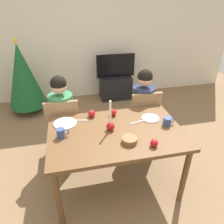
# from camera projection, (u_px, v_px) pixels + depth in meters

# --- Properties ---
(ground_plane) EXTENTS (7.68, 7.68, 0.00)m
(ground_plane) POSITION_uv_depth(u_px,v_px,m) (116.00, 182.00, 2.56)
(ground_plane) COLOR brown
(back_wall) EXTENTS (6.40, 0.10, 2.60)m
(back_wall) POSITION_uv_depth(u_px,v_px,m) (86.00, 34.00, 4.11)
(back_wall) COLOR beige
(back_wall) RESTS_ON ground
(dining_table) EXTENTS (1.40, 0.90, 0.75)m
(dining_table) POSITION_uv_depth(u_px,v_px,m) (116.00, 138.00, 2.23)
(dining_table) COLOR brown
(dining_table) RESTS_ON ground
(chair_left) EXTENTS (0.40, 0.40, 0.90)m
(chair_left) POSITION_uv_depth(u_px,v_px,m) (64.00, 125.00, 2.71)
(chair_left) COLOR #99754C
(chair_left) RESTS_ON ground
(chair_right) EXTENTS (0.40, 0.40, 0.90)m
(chair_right) POSITION_uv_depth(u_px,v_px,m) (143.00, 116.00, 2.92)
(chair_right) COLOR #99754C
(chair_right) RESTS_ON ground
(person_left_child) EXTENTS (0.30, 0.30, 1.17)m
(person_left_child) POSITION_uv_depth(u_px,v_px,m) (63.00, 120.00, 2.71)
(person_left_child) COLOR #33384C
(person_left_child) RESTS_ON ground
(person_right_child) EXTENTS (0.30, 0.30, 1.17)m
(person_right_child) POSITION_uv_depth(u_px,v_px,m) (142.00, 111.00, 2.91)
(person_right_child) COLOR #33384C
(person_right_child) RESTS_ON ground
(tv_stand) EXTENTS (0.64, 0.40, 0.48)m
(tv_stand) POSITION_uv_depth(u_px,v_px,m) (115.00, 87.00, 4.49)
(tv_stand) COLOR black
(tv_stand) RESTS_ON ground
(tv) EXTENTS (0.79, 0.05, 0.46)m
(tv) POSITION_uv_depth(u_px,v_px,m) (116.00, 66.00, 4.25)
(tv) COLOR black
(tv) RESTS_ON tv_stand
(christmas_tree) EXTENTS (0.68, 0.68, 1.36)m
(christmas_tree) POSITION_uv_depth(u_px,v_px,m) (23.00, 76.00, 3.73)
(christmas_tree) COLOR brown
(christmas_tree) RESTS_ON ground
(candle_centerpiece) EXTENTS (0.09, 0.09, 0.34)m
(candle_centerpiece) POSITION_uv_depth(u_px,v_px,m) (110.00, 124.00, 2.17)
(candle_centerpiece) COLOR red
(candle_centerpiece) RESTS_ON dining_table
(plate_left) EXTENTS (0.25, 0.25, 0.01)m
(plate_left) POSITION_uv_depth(u_px,v_px,m) (65.00, 123.00, 2.31)
(plate_left) COLOR silver
(plate_left) RESTS_ON dining_table
(plate_right) EXTENTS (0.20, 0.20, 0.01)m
(plate_right) POSITION_uv_depth(u_px,v_px,m) (150.00, 118.00, 2.40)
(plate_right) COLOR silver
(plate_right) RESTS_ON dining_table
(mug_left) EXTENTS (0.12, 0.08, 0.09)m
(mug_left) POSITION_uv_depth(u_px,v_px,m) (61.00, 133.00, 2.08)
(mug_left) COLOR #33477F
(mug_left) RESTS_ON dining_table
(mug_right) EXTENTS (0.13, 0.09, 0.09)m
(mug_right) POSITION_uv_depth(u_px,v_px,m) (167.00, 121.00, 2.27)
(mug_right) COLOR #33477F
(mug_right) RESTS_ON dining_table
(fork_left) EXTENTS (0.18, 0.05, 0.01)m
(fork_left) POSITION_uv_depth(u_px,v_px,m) (80.00, 120.00, 2.36)
(fork_left) COLOR silver
(fork_left) RESTS_ON dining_table
(fork_right) EXTENTS (0.18, 0.05, 0.01)m
(fork_right) POSITION_uv_depth(u_px,v_px,m) (138.00, 122.00, 2.33)
(fork_right) COLOR silver
(fork_right) RESTS_ON dining_table
(bowl_walnuts) EXTENTS (0.15, 0.15, 0.05)m
(bowl_walnuts) POSITION_uv_depth(u_px,v_px,m) (130.00, 140.00, 2.01)
(bowl_walnuts) COLOR brown
(bowl_walnuts) RESTS_ON dining_table
(apple_near_candle) EXTENTS (0.07, 0.07, 0.07)m
(apple_near_candle) POSITION_uv_depth(u_px,v_px,m) (154.00, 143.00, 1.95)
(apple_near_candle) COLOR red
(apple_near_candle) RESTS_ON dining_table
(apple_by_left_plate) EXTENTS (0.08, 0.08, 0.08)m
(apple_by_left_plate) POSITION_uv_depth(u_px,v_px,m) (92.00, 114.00, 2.42)
(apple_by_left_plate) COLOR red
(apple_by_left_plate) RESTS_ON dining_table
(apple_by_right_mug) EXTENTS (0.08, 0.08, 0.08)m
(apple_by_right_mug) POSITION_uv_depth(u_px,v_px,m) (113.00, 112.00, 2.44)
(apple_by_right_mug) COLOR red
(apple_by_right_mug) RESTS_ON dining_table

